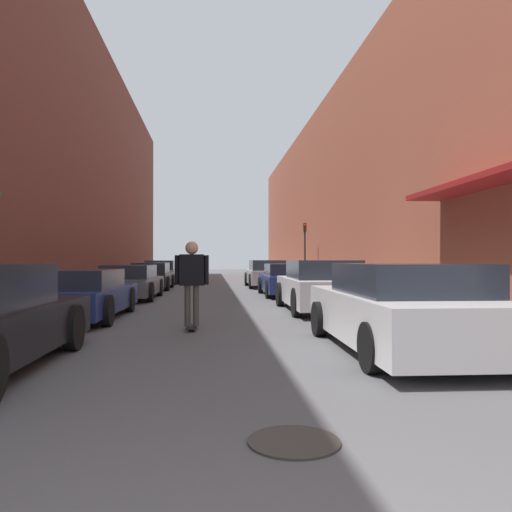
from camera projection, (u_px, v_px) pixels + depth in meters
name	position (u px, v px, depth m)	size (l,w,h in m)	color
ground	(211.00, 293.00, 20.50)	(107.44, 107.44, 0.00)	#515154
curb_strip_left	(114.00, 286.00, 24.93)	(1.80, 48.84, 0.12)	gray
curb_strip_right	(305.00, 285.00, 25.79)	(1.80, 48.84, 0.12)	gray
building_row_left	(55.00, 156.00, 24.72)	(4.90, 48.84, 13.08)	brown
building_row_right	(359.00, 194.00, 26.08)	(4.90, 48.84, 9.63)	brown
parked_car_left_1	(82.00, 295.00, 11.55)	(1.88, 4.64, 1.15)	navy
parked_car_left_2	(130.00, 282.00, 17.50)	(1.92, 4.70, 1.19)	#515459
parked_car_left_3	(152.00, 276.00, 23.32)	(1.85, 4.41, 1.25)	#232326
parked_car_left_4	(161.00, 273.00, 28.48)	(1.90, 4.33, 1.34)	#B7B7BC
parked_car_left_5	(168.00, 272.00, 33.94)	(1.87, 4.79, 1.17)	maroon
parked_car_right_0	(402.00, 308.00, 7.53)	(2.06, 4.80, 1.32)	silver
parked_car_right_1	(321.00, 286.00, 13.38)	(1.98, 4.67, 1.36)	silver
parked_car_right_2	(286.00, 280.00, 19.13)	(1.88, 4.54, 1.23)	navy
parked_car_right_3	(267.00, 274.00, 25.10)	(2.01, 4.80, 1.36)	#B7B7BC
skateboarder	(192.00, 275.00, 9.77)	(0.66, 0.78, 1.74)	black
manhole_cover	(294.00, 441.00, 3.73)	(0.70, 0.70, 0.02)	#332D28
traffic_light	(305.00, 246.00, 26.70)	(0.16, 0.22, 3.22)	#2D2D2D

